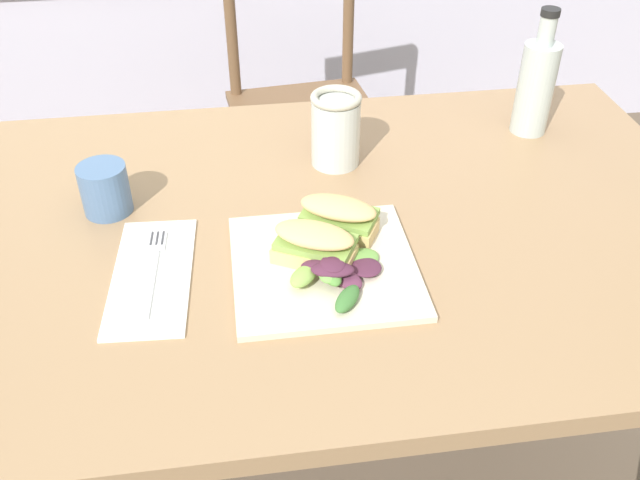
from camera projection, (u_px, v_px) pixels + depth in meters
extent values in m
cube|color=#997551|center=(271.00, 234.00, 1.05)|extent=(1.41, 0.81, 0.03)
cube|color=#2D2D33|center=(540.00, 253.00, 1.61)|extent=(0.07, 0.07, 0.71)
cylinder|color=brown|center=(261.00, 225.00, 1.94)|extent=(0.03, 0.03, 0.43)
cylinder|color=brown|center=(378.00, 208.00, 2.00)|extent=(0.03, 0.03, 0.43)
cylinder|color=brown|center=(242.00, 163.00, 2.20)|extent=(0.03, 0.03, 0.43)
cylinder|color=brown|center=(346.00, 150.00, 2.27)|extent=(0.03, 0.03, 0.43)
cube|color=brown|center=(306.00, 117.00, 1.96)|extent=(0.44, 0.44, 0.02)
cylinder|color=brown|center=(231.00, 23.00, 1.94)|extent=(0.03, 0.03, 0.42)
cylinder|color=brown|center=(349.00, 13.00, 2.00)|extent=(0.03, 0.03, 0.42)
cube|color=beige|center=(324.00, 266.00, 0.96)|extent=(0.25, 0.25, 0.01)
cube|color=#DBB270|center=(314.00, 254.00, 0.96)|extent=(0.12, 0.10, 0.02)
cube|color=#84A84C|center=(316.00, 242.00, 0.95)|extent=(0.12, 0.10, 0.01)
ellipsoid|color=#DBB270|center=(314.00, 235.00, 0.94)|extent=(0.12, 0.10, 0.02)
cube|color=#DBB270|center=(338.00, 226.00, 1.01)|extent=(0.12, 0.10, 0.02)
cube|color=#84A84C|center=(339.00, 215.00, 1.00)|extent=(0.12, 0.10, 0.01)
ellipsoid|color=#DBB270|center=(338.00, 208.00, 0.99)|extent=(0.12, 0.10, 0.02)
ellipsoid|color=#602D47|center=(348.00, 279.00, 0.92)|extent=(0.05, 0.06, 0.01)
ellipsoid|color=#4C2338|center=(366.00, 267.00, 0.94)|extent=(0.06, 0.06, 0.01)
ellipsoid|color=#6B9E47|center=(360.00, 259.00, 0.96)|extent=(0.07, 0.06, 0.01)
ellipsoid|color=#4C2338|center=(320.00, 266.00, 0.93)|extent=(0.05, 0.03, 0.02)
ellipsoid|color=#6B9E47|center=(329.00, 268.00, 0.92)|extent=(0.04, 0.07, 0.02)
ellipsoid|color=#4C2338|center=(332.00, 269.00, 0.91)|extent=(0.06, 0.04, 0.01)
ellipsoid|color=#4C2338|center=(333.00, 264.00, 0.91)|extent=(0.04, 0.04, 0.01)
ellipsoid|color=#3D7033|center=(351.00, 298.00, 0.89)|extent=(0.05, 0.06, 0.02)
ellipsoid|color=#518438|center=(329.00, 271.00, 0.92)|extent=(0.04, 0.07, 0.02)
ellipsoid|color=#84A84C|center=(303.00, 276.00, 0.92)|extent=(0.05, 0.06, 0.02)
cube|color=white|center=(152.00, 275.00, 0.95)|extent=(0.12, 0.25, 0.00)
cube|color=silver|center=(150.00, 284.00, 0.93)|extent=(0.02, 0.14, 0.00)
cube|color=silver|center=(157.00, 242.00, 1.01)|extent=(0.03, 0.05, 0.00)
cube|color=#38383D|center=(163.00, 238.00, 1.01)|extent=(0.00, 0.03, 0.00)
cube|color=#38383D|center=(157.00, 238.00, 1.01)|extent=(0.00, 0.03, 0.00)
cube|color=#38383D|center=(152.00, 238.00, 1.01)|extent=(0.00, 0.03, 0.00)
cylinder|color=black|center=(533.00, 102.00, 1.25)|extent=(0.06, 0.06, 0.11)
cylinder|color=#B2BCB7|center=(535.00, 89.00, 1.23)|extent=(0.06, 0.06, 0.16)
cylinder|color=#B2BCB7|center=(547.00, 30.00, 1.17)|extent=(0.03, 0.03, 0.05)
cylinder|color=black|center=(551.00, 12.00, 1.15)|extent=(0.03, 0.03, 0.01)
cylinder|color=#995623|center=(335.00, 139.00, 1.16)|extent=(0.07, 0.07, 0.09)
cylinder|color=silver|center=(336.00, 133.00, 1.16)|extent=(0.08, 0.08, 0.11)
torus|color=#B7B29E|center=(336.00, 98.00, 1.12)|extent=(0.08, 0.08, 0.01)
cylinder|color=#4C6B93|center=(105.00, 189.00, 1.05)|extent=(0.07, 0.07, 0.08)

